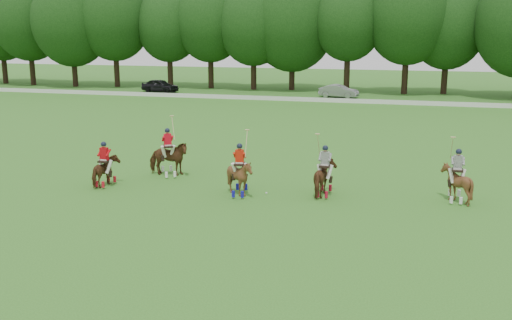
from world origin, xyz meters
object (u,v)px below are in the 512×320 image
(polo_red_a, at_px, (105,171))
(polo_stripe_b, at_px, (456,183))
(car_mid, at_px, (339,91))
(polo_ball, at_px, (266,193))
(polo_stripe_a, at_px, (324,178))
(car_left, at_px, (160,86))
(polo_red_b, at_px, (168,158))
(polo_red_c, at_px, (240,177))

(polo_red_a, xyz_separation_m, polo_stripe_b, (15.79, 1.82, 0.07))
(car_mid, distance_m, polo_ball, 38.96)
(polo_stripe_a, height_order, polo_ball, polo_stripe_a)
(car_left, xyz_separation_m, polo_red_a, (15.58, -39.64, -0.02))
(polo_ball, bearing_deg, polo_stripe_b, 7.65)
(polo_red_b, relative_size, polo_stripe_a, 1.05)
(polo_stripe_a, xyz_separation_m, polo_stripe_b, (5.58, 0.66, 0.01))
(polo_red_c, bearing_deg, polo_stripe_b, 9.78)
(polo_stripe_a, distance_m, polo_stripe_b, 5.62)
(polo_red_a, distance_m, polo_red_b, 3.34)
(polo_red_a, distance_m, polo_stripe_b, 15.89)
(polo_red_a, xyz_separation_m, polo_ball, (7.66, 0.73, -0.71))
(polo_red_c, relative_size, polo_ball, 32.19)
(car_mid, xyz_separation_m, polo_stripe_b, (9.99, -37.81, 0.12))
(polo_stripe_a, distance_m, polo_ball, 2.70)
(polo_red_a, height_order, polo_stripe_a, polo_stripe_a)
(car_left, height_order, polo_red_a, polo_red_a)
(car_left, relative_size, polo_red_a, 2.13)
(polo_red_c, xyz_separation_m, polo_stripe_a, (3.65, 0.93, -0.03))
(car_mid, bearing_deg, polo_red_b, -176.83)
(polo_red_b, distance_m, polo_red_c, 5.11)
(polo_stripe_b, relative_size, polo_ball, 31.65)
(polo_red_b, bearing_deg, polo_stripe_b, -3.37)
(car_left, height_order, polo_red_c, polo_red_c)
(car_left, relative_size, polo_stripe_b, 1.60)
(car_mid, height_order, polo_red_a, polo_red_a)
(car_mid, bearing_deg, polo_stripe_a, -164.50)
(polo_red_a, bearing_deg, car_mid, 81.68)
(car_left, bearing_deg, polo_red_b, -144.34)
(car_left, xyz_separation_m, polo_stripe_b, (31.37, -37.81, 0.05))
(car_left, distance_m, polo_stripe_b, 49.13)
(car_left, relative_size, polo_stripe_a, 1.61)
(polo_red_a, height_order, polo_red_b, polo_red_b)
(polo_red_a, relative_size, polo_red_b, 0.72)
(polo_red_a, bearing_deg, polo_ball, 5.46)
(polo_red_c, distance_m, polo_stripe_a, 3.76)
(polo_red_b, relative_size, polo_ball, 33.13)
(car_mid, distance_m, polo_red_a, 40.06)
(polo_red_b, xyz_separation_m, polo_stripe_b, (13.74, -0.81, -0.06))
(polo_red_c, bearing_deg, car_mid, 91.12)
(car_left, bearing_deg, car_mid, -79.82)
(polo_red_b, relative_size, polo_red_c, 1.03)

